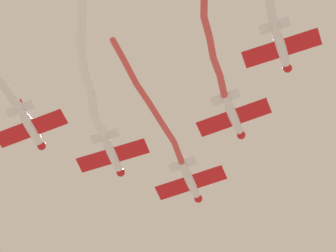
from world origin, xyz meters
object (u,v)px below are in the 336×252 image
(airplane_left_wing, at_px, (113,154))
(airplane_slot, at_px, (31,127))
(airplane_lead, at_px, (191,182))
(airplane_right_wing, at_px, (233,116))
(airplane_trail, at_px, (281,47))

(airplane_left_wing, distance_m, airplane_slot, 9.34)
(airplane_left_wing, relative_size, airplane_slot, 1.02)
(airplane_slot, bearing_deg, airplane_lead, -44.77)
(airplane_left_wing, distance_m, airplane_right_wing, 13.90)
(airplane_lead, distance_m, airplane_left_wing, 9.35)
(airplane_left_wing, height_order, airplane_slot, airplane_left_wing)
(airplane_left_wing, distance_m, airplane_trail, 21.76)
(airplane_slot, bearing_deg, airplane_left_wing, -44.74)
(airplane_lead, height_order, airplane_slot, airplane_lead)
(airplane_trail, bearing_deg, airplane_left_wing, 73.51)
(airplane_slot, bearing_deg, airplane_trail, -86.76)
(airplane_left_wing, bearing_deg, airplane_right_wing, -90.30)
(airplane_trail, bearing_deg, airplane_lead, 48.21)
(airplane_lead, relative_size, airplane_trail, 0.99)
(airplane_lead, height_order, airplane_right_wing, airplane_right_wing)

